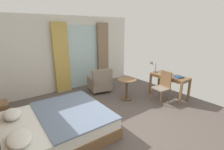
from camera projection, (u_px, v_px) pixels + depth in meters
name	position (u px, v px, depth m)	size (l,w,h in m)	color
ground	(119.00, 123.00, 4.19)	(5.89, 6.51, 0.10)	#564C47
wall_back	(67.00, 54.00, 6.08)	(5.49, 0.12, 2.68)	silver
balcony_glass_door	(83.00, 57.00, 6.40)	(1.33, 0.02, 2.36)	silver
curtain_panel_left	(62.00, 58.00, 5.80)	(0.54, 0.10, 2.46)	tan
curtain_panel_right	(103.00, 54.00, 6.83)	(0.48, 0.10, 2.46)	#897056
bed	(54.00, 125.00, 3.53)	(2.23, 1.95, 0.96)	brown
writing_desk	(169.00, 78.00, 5.42)	(0.54, 1.21, 0.77)	brown
desk_chair	(163.00, 85.00, 5.16)	(0.47, 0.48, 0.97)	gray
desk_lamp	(152.00, 64.00, 5.67)	(0.31, 0.23, 0.42)	#4C4C51
closed_book	(179.00, 77.00, 5.15)	(0.22, 0.25, 0.04)	navy
armchair_by_window	(100.00, 83.00, 5.97)	(0.86, 0.86, 0.89)	gray
round_cafe_table	(127.00, 85.00, 5.30)	(0.62, 0.62, 0.69)	brown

